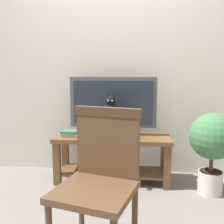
# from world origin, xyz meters

# --- Properties ---
(ground_plane) EXTENTS (12.00, 12.00, 0.00)m
(ground_plane) POSITION_xyz_m (0.00, 0.00, 0.00)
(ground_plane) COLOR slate
(back_wall) EXTENTS (7.00, 0.12, 2.80)m
(back_wall) POSITION_xyz_m (0.00, 0.82, 1.40)
(back_wall) COLOR beige
(back_wall) RESTS_ON ground
(tv_stand) EXTENTS (1.23, 0.42, 0.50)m
(tv_stand) POSITION_xyz_m (0.01, 0.46, 0.34)
(tv_stand) COLOR brown
(tv_stand) RESTS_ON ground
(tv) EXTENTS (0.92, 0.20, 0.62)m
(tv) POSITION_xyz_m (0.01, 0.52, 0.83)
(tv) COLOR #4C4C51
(tv) RESTS_ON tv_stand
(media_box) EXTENTS (0.44, 0.24, 0.07)m
(media_box) POSITION_xyz_m (0.00, 0.38, 0.53)
(media_box) COLOR #2D2D30
(media_box) RESTS_ON tv_stand
(cat) EXTENTS (0.21, 0.33, 0.42)m
(cat) POSITION_xyz_m (0.00, 0.37, 0.72)
(cat) COLOR black
(cat) RESTS_ON media_box
(wooden_chair) EXTENTS (0.56, 0.56, 0.94)m
(wooden_chair) POSITION_xyz_m (0.04, -0.68, 0.54)
(wooden_chair) COLOR #513823
(wooden_chair) RESTS_ON ground
(book_stack) EXTENTS (0.24, 0.16, 0.06)m
(book_stack) POSITION_xyz_m (-0.44, 0.42, 0.52)
(book_stack) COLOR beige
(book_stack) RESTS_ON tv_stand
(potted_plant) EXTENTS (0.44, 0.44, 0.79)m
(potted_plant) POSITION_xyz_m (0.98, 0.25, 0.51)
(potted_plant) COLOR beige
(potted_plant) RESTS_ON ground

